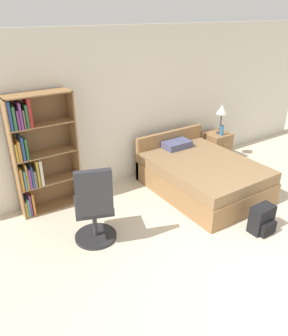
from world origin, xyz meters
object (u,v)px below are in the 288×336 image
Objects in this scene: bookshelf at (36,154)px; office_chair at (94,209)px; nightstand at (216,147)px; water_bottle at (222,130)px; table_lamp at (222,110)px; backpack_black at (262,220)px; bed at (201,175)px.

office_chair is (0.32, -1.20, -0.40)m from bookshelf.
nightstand is 0.41m from water_bottle.
table_lamp reaches higher than nightstand.
backpack_black is (2.02, -1.05, -0.33)m from office_chair.
nightstand is 1.01× the size of table_lamp.
backpack_black is at bearing -119.51° from nightstand.
office_chair is 3.39m from nightstand.
bookshelf is 1.56× the size of office_chair.
office_chair is (-2.11, -0.31, 0.24)m from bed.
bed is at bearing -145.77° from nightstand.
bed is 1.69× the size of office_chair.
nightstand is 2.80× the size of water_bottle.
office_chair reaches higher than bed.
water_bottle is at bearing -4.09° from bookshelf.
office_chair is 1.99× the size of table_lamp.
backpack_black is (-1.19, -2.11, -0.10)m from nightstand.
table_lamp is at bearing 59.48° from backpack_black.
table_lamp is 1.45× the size of backpack_black.
office_chair reaches higher than water_bottle.
table_lamp is (3.26, 1.04, 0.52)m from office_chair.
bed is 3.35× the size of nightstand.
water_bottle is (-0.05, -0.10, -0.37)m from table_lamp.
bed is 1.32m from water_bottle.
bookshelf is at bearing 159.90° from bed.
backpack_black is at bearing -27.48° from office_chair.
table_lamp is 0.38m from water_bottle.
bookshelf is 4.51× the size of backpack_black.
water_bottle is 2.37m from backpack_black.
bed is at bearing -149.62° from water_bottle.
office_chair is at bearing -163.58° from water_bottle.
water_bottle is at bearing 16.42° from office_chair.
bookshelf is 3.10× the size of table_lamp.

